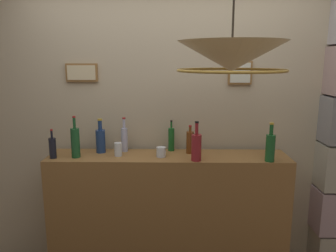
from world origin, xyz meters
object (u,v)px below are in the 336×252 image
object	(u,v)px
liquor_bottle_rum	(270,147)
glass_tumbler_highball	(161,152)
liquor_bottle_gin	(101,140)
liquor_bottle_vodka	(75,142)
liquor_bottle_rye	(171,139)
liquor_bottle_amaro	(53,148)
pendant_lamp	(232,57)
glass_tumbler_rocks	(118,149)
liquor_bottle_scotch	(190,142)
liquor_bottle_sherry	(196,147)
liquor_bottle_tequila	(124,138)

from	to	relation	value
liquor_bottle_rum	glass_tumbler_highball	distance (m)	0.83
liquor_bottle_gin	glass_tumbler_highball	xyz separation A→B (m)	(0.50, -0.12, -0.07)
liquor_bottle_vodka	liquor_bottle_rye	size ratio (longest dim) A/B	1.27
liquor_bottle_rum	liquor_bottle_amaro	xyz separation A→B (m)	(-1.66, 0.05, -0.03)
liquor_bottle_amaro	pendant_lamp	xyz separation A→B (m)	(1.25, -0.58, 0.68)
liquor_bottle_rum	liquor_bottle_vodka	distance (m)	1.49
liquor_bottle_rum	glass_tumbler_rocks	bearing A→B (deg)	174.07
liquor_bottle_gin	liquor_bottle_scotch	world-z (taller)	liquor_bottle_gin
liquor_bottle_rye	pendant_lamp	world-z (taller)	pendant_lamp
liquor_bottle_sherry	liquor_bottle_gin	bearing A→B (deg)	164.76
liquor_bottle_gin	liquor_bottle_amaro	world-z (taller)	liquor_bottle_gin
liquor_bottle_sherry	pendant_lamp	world-z (taller)	pendant_lamp
liquor_bottle_sherry	liquor_bottle_rye	size ratio (longest dim) A/B	1.17
liquor_bottle_scotch	glass_tumbler_highball	xyz separation A→B (m)	(-0.23, -0.10, -0.06)
liquor_bottle_tequila	liquor_bottle_rye	distance (m)	0.39
liquor_bottle_vodka	liquor_bottle_tequila	size ratio (longest dim) A/B	1.15
liquor_bottle_rum	liquor_bottle_gin	bearing A→B (deg)	170.63
liquor_bottle_gin	liquor_bottle_tequila	distance (m)	0.19
glass_tumbler_highball	liquor_bottle_tequila	bearing A→B (deg)	154.20
liquor_bottle_rum	liquor_bottle_tequila	world-z (taller)	liquor_bottle_rum
liquor_bottle_vodka	glass_tumbler_rocks	bearing A→B (deg)	7.70
liquor_bottle_vodka	liquor_bottle_gin	bearing A→B (deg)	40.48
liquor_bottle_vodka	liquor_bottle_amaro	bearing A→B (deg)	-171.77
liquor_bottle_amaro	glass_tumbler_highball	world-z (taller)	liquor_bottle_amaro
liquor_bottle_vodka	liquor_bottle_rum	bearing A→B (deg)	-2.96
liquor_bottle_rum	pendant_lamp	size ratio (longest dim) A/B	0.49
liquor_bottle_sherry	liquor_bottle_scotch	bearing A→B (deg)	101.07
glass_tumbler_highball	pendant_lamp	bearing A→B (deg)	-56.61
liquor_bottle_rye	liquor_bottle_vodka	bearing A→B (deg)	-164.75
glass_tumbler_highball	liquor_bottle_amaro	bearing A→B (deg)	-176.55
liquor_bottle_scotch	liquor_bottle_amaro	xyz separation A→B (m)	(-1.07, -0.15, -0.01)
liquor_bottle_tequila	liquor_bottle_sherry	bearing A→B (deg)	-22.84
liquor_bottle_gin	glass_tumbler_rocks	size ratio (longest dim) A/B	2.61
liquor_bottle_sherry	liquor_bottle_tequila	size ratio (longest dim) A/B	1.06
liquor_bottle_scotch	glass_tumbler_rocks	world-z (taller)	liquor_bottle_scotch
liquor_bottle_scotch	liquor_bottle_rum	bearing A→B (deg)	-18.95
liquor_bottle_amaro	liquor_bottle_gin	bearing A→B (deg)	26.22
liquor_bottle_rye	liquor_bottle_amaro	distance (m)	0.95
liquor_bottle_rye	glass_tumbler_highball	bearing A→B (deg)	-114.03
liquor_bottle_vodka	liquor_bottle_rye	bearing A→B (deg)	15.25
liquor_bottle_rye	liquor_bottle_scotch	bearing A→B (deg)	-26.97
liquor_bottle_scotch	pendant_lamp	bearing A→B (deg)	-75.86
liquor_bottle_rye	glass_tumbler_highball	distance (m)	0.20
liquor_bottle_gin	glass_tumbler_highball	world-z (taller)	liquor_bottle_gin
liquor_bottle_gin	liquor_bottle_amaro	size ratio (longest dim) A/B	1.22
glass_tumbler_rocks	pendant_lamp	world-z (taller)	pendant_lamp
liquor_bottle_gin	liquor_bottle_vodka	distance (m)	0.22
liquor_bottle_vodka	liquor_bottle_sherry	distance (m)	0.94
glass_tumbler_rocks	pendant_lamp	xyz separation A→B (m)	(0.76, -0.65, 0.71)
liquor_bottle_sherry	liquor_bottle_scotch	distance (m)	0.20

